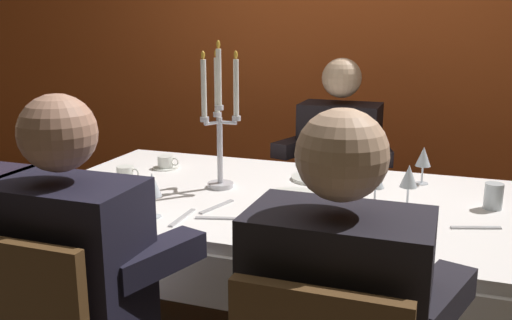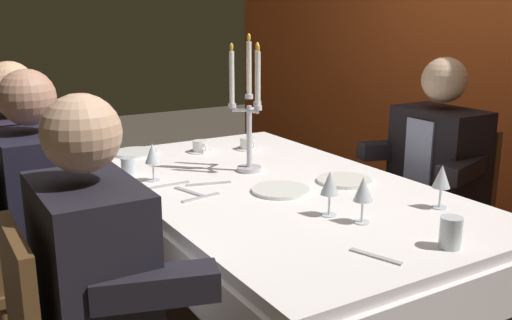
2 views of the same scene
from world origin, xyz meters
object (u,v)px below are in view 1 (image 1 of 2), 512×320
coffee_cup_0 (166,163)px  coffee_cup_1 (126,174)px  candelabra (219,123)px  wine_glass_0 (409,177)px  wine_glass_2 (423,158)px  seated_diner_1 (68,273)px  water_tumbler_0 (110,208)px  dinner_plate_2 (317,178)px  wine_glass_3 (152,186)px  dining_table (271,222)px  dinner_plate_0 (56,194)px  dinner_plate_1 (293,197)px  seated_diner_3 (335,320)px  water_tumbler_1 (493,196)px  seated_diner_2 (339,152)px  wine_glass_1 (376,178)px

coffee_cup_0 → coffee_cup_1: bearing=-106.2°
candelabra → wine_glass_0: size_ratio=3.73×
wine_glass_2 → seated_diner_1: 1.53m
wine_glass_2 → water_tumbler_0: 1.32m
dinner_plate_2 → seated_diner_1: 1.25m
wine_glass_3 → coffee_cup_1: 0.55m
dining_table → candelabra: 0.46m
dinner_plate_0 → seated_diner_1: (0.51, -0.58, -0.01)m
dinner_plate_1 → coffee_cup_0: 0.75m
wine_glass_0 → wine_glass_2: (0.03, 0.35, 0.00)m
dinner_plate_2 → seated_diner_3: 1.22m
dinner_plate_0 → wine_glass_2: (1.38, 0.68, 0.11)m
candelabra → wine_glass_3: size_ratio=3.73×
water_tumbler_1 → coffee_cup_0: size_ratio=0.75×
coffee_cup_1 → seated_diner_2: (0.78, 0.89, -0.03)m
wine_glass_3 → seated_diner_3: bearing=-32.4°
dining_table → dinner_plate_2: 0.33m
wine_glass_1 → seated_diner_2: size_ratio=0.13×
wine_glass_0 → seated_diner_1: 1.24m
dinner_plate_1 → water_tumbler_1: bearing=10.1°
dining_table → coffee_cup_0: size_ratio=14.70×
water_tumbler_1 → coffee_cup_1: size_ratio=0.75×
seated_diner_3 → coffee_cup_0: bearing=133.4°
dinner_plate_1 → seated_diner_1: size_ratio=0.19×
seated_diner_2 → dinner_plate_2: bearing=-87.7°
dinner_plate_0 → dinner_plate_1: (0.91, 0.28, 0.00)m
candelabra → water_tumbler_0: bearing=-113.4°
dinner_plate_2 → coffee_cup_1: (-0.80, -0.29, 0.02)m
water_tumbler_1 → coffee_cup_0: water_tumbler_1 is taller
dinner_plate_0 → coffee_cup_0: 0.58m
seated_diner_3 → dinner_plate_1: bearing=112.2°
coffee_cup_1 → seated_diner_1: seated_diner_1 is taller
water_tumbler_0 → coffee_cup_1: bearing=116.4°
wine_glass_3 → coffee_cup_1: (-0.36, 0.40, -0.09)m
wine_glass_2 → dinner_plate_2: bearing=-169.1°
dinner_plate_2 → wine_glass_0: 0.50m
water_tumbler_0 → dinner_plate_1: bearing=39.1°
water_tumbler_1 → coffee_cup_0: 1.45m
wine_glass_3 → water_tumbler_0: (-0.14, -0.06, -0.07)m
wine_glass_0 → wine_glass_2: size_ratio=1.00×
dinner_plate_2 → wine_glass_0: bearing=-32.6°
seated_diner_2 → water_tumbler_0: bearing=-112.0°
seated_diner_1 → candelabra: bearing=85.4°
wine_glass_2 → water_tumbler_0: wine_glass_2 is taller
candelabra → wine_glass_1: 0.67m
dinner_plate_2 → water_tumbler_0: 0.94m
dinner_plate_0 → seated_diner_1: seated_diner_1 is taller
coffee_cup_1 → water_tumbler_0: bearing=-63.6°
dinner_plate_2 → seated_diner_2: (-0.02, 0.60, -0.01)m
wine_glass_0 → coffee_cup_0: wine_glass_0 is taller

